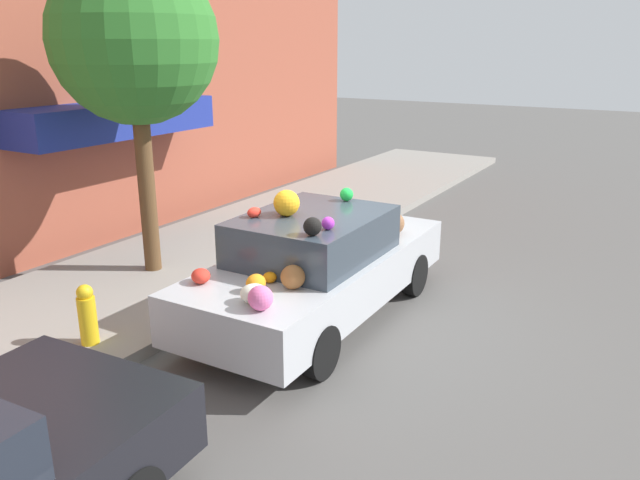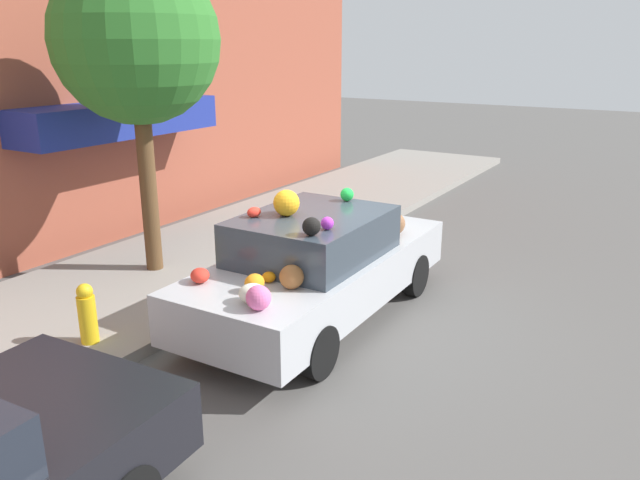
{
  "view_description": "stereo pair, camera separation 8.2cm",
  "coord_description": "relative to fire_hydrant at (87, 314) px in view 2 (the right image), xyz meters",
  "views": [
    {
      "loc": [
        -6.32,
        -3.75,
        3.36
      ],
      "look_at": [
        0.0,
        0.01,
        1.04
      ],
      "focal_mm": 35.0,
      "sensor_mm": 36.0,
      "label": 1
    },
    {
      "loc": [
        -6.28,
        -3.82,
        3.36
      ],
      "look_at": [
        0.0,
        0.01,
        1.04
      ],
      "focal_mm": 35.0,
      "sensor_mm": 36.0,
      "label": 2
    }
  ],
  "objects": [
    {
      "name": "ground_plane",
      "position": [
        2.2,
        -1.7,
        -0.49
      ],
      "size": [
        60.0,
        60.0,
        0.0
      ],
      "primitive_type": "plane",
      "color": "#565451"
    },
    {
      "name": "sidewalk_curb",
      "position": [
        2.2,
        1.0,
        -0.42
      ],
      "size": [
        24.0,
        3.2,
        0.15
      ],
      "color": "gray",
      "rests_on": "ground"
    },
    {
      "name": "building_facade",
      "position": [
        2.25,
        3.22,
        2.43
      ],
      "size": [
        18.0,
        1.2,
        5.93
      ],
      "color": "#9E4C38",
      "rests_on": "ground"
    },
    {
      "name": "street_tree",
      "position": [
        2.13,
        1.16,
        2.89
      ],
      "size": [
        2.27,
        2.27,
        4.4
      ],
      "color": "brown",
      "rests_on": "sidewalk_curb"
    },
    {
      "name": "fire_hydrant",
      "position": [
        0.0,
        0.0,
        0.0
      ],
      "size": [
        0.2,
        0.2,
        0.7
      ],
      "color": "gold",
      "rests_on": "sidewalk_curb"
    },
    {
      "name": "art_car",
      "position": [
        2.16,
        -1.69,
        0.23
      ],
      "size": [
        4.24,
        1.74,
        1.72
      ],
      "rotation": [
        0.0,
        0.0,
        0.01
      ],
      "color": "#B7BABF",
      "rests_on": "ground"
    }
  ]
}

